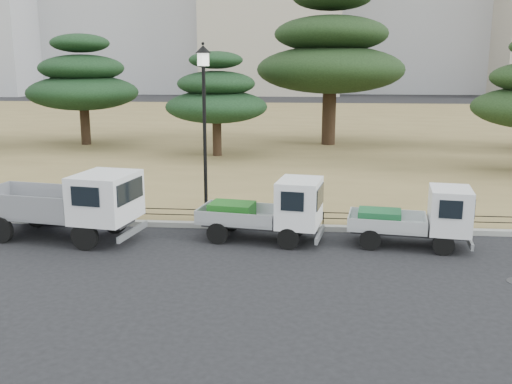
# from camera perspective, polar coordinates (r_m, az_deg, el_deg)

# --- Properties ---
(ground) EXTENTS (220.00, 220.00, 0.00)m
(ground) POSITION_cam_1_polar(r_m,az_deg,el_deg) (15.14, -0.72, -6.47)
(ground) COLOR black
(lawn) EXTENTS (120.00, 56.00, 0.15)m
(lawn) POSITION_cam_1_polar(r_m,az_deg,el_deg) (45.11, 3.44, 6.45)
(lawn) COLOR olive
(lawn) RESTS_ON ground
(curb) EXTENTS (120.00, 0.25, 0.16)m
(curb) POSITION_cam_1_polar(r_m,az_deg,el_deg) (17.58, 0.18, -3.45)
(curb) COLOR gray
(curb) RESTS_ON ground
(truck_large) EXTENTS (4.77, 2.46, 1.99)m
(truck_large) POSITION_cam_1_polar(r_m,az_deg,el_deg) (17.21, -18.29, -0.94)
(truck_large) COLOR black
(truck_large) RESTS_ON ground
(truck_kei_front) EXTENTS (3.63, 1.96, 1.83)m
(truck_kei_front) POSITION_cam_1_polar(r_m,az_deg,el_deg) (16.24, 1.39, -1.79)
(truck_kei_front) COLOR black
(truck_kei_front) RESTS_ON ground
(truck_kei_rear) EXTENTS (3.39, 1.78, 1.70)m
(truck_kei_rear) POSITION_cam_1_polar(r_m,az_deg,el_deg) (16.34, 15.95, -2.42)
(truck_kei_rear) COLOR black
(truck_kei_rear) RESTS_ON ground
(street_lamp) EXTENTS (0.48, 0.48, 5.36)m
(street_lamp) POSITION_cam_1_polar(r_m,az_deg,el_deg) (17.46, -5.21, 8.71)
(street_lamp) COLOR black
(street_lamp) RESTS_ON lawn
(pipe_fence) EXTENTS (38.00, 0.04, 0.40)m
(pipe_fence) POSITION_cam_1_polar(r_m,az_deg,el_deg) (17.63, 0.23, -2.20)
(pipe_fence) COLOR black
(pipe_fence) RESTS_ON lawn
(tarp_pile) EXTENTS (1.55, 1.14, 1.03)m
(tarp_pile) POSITION_cam_1_polar(r_m,az_deg,el_deg) (19.42, -19.96, -1.20)
(tarp_pile) COLOR #141DA1
(tarp_pile) RESTS_ON lawn
(pine_west_near) EXTENTS (6.57, 6.57, 6.57)m
(pine_west_near) POSITION_cam_1_polar(r_m,az_deg,el_deg) (36.27, -16.97, 10.53)
(pine_west_near) COLOR black
(pine_west_near) RESTS_ON lawn
(pine_center_left) EXTENTS (5.38, 5.38, 5.47)m
(pine_center_left) POSITION_cam_1_polar(r_m,az_deg,el_deg) (30.46, -3.98, 9.54)
(pine_center_left) COLOR black
(pine_center_left) RESTS_ON lawn
(pine_center_right) EXTENTS (8.80, 8.80, 9.34)m
(pine_center_right) POSITION_cam_1_polar(r_m,az_deg,el_deg) (35.03, 7.47, 13.56)
(pine_center_right) COLOR black
(pine_center_right) RESTS_ON lawn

